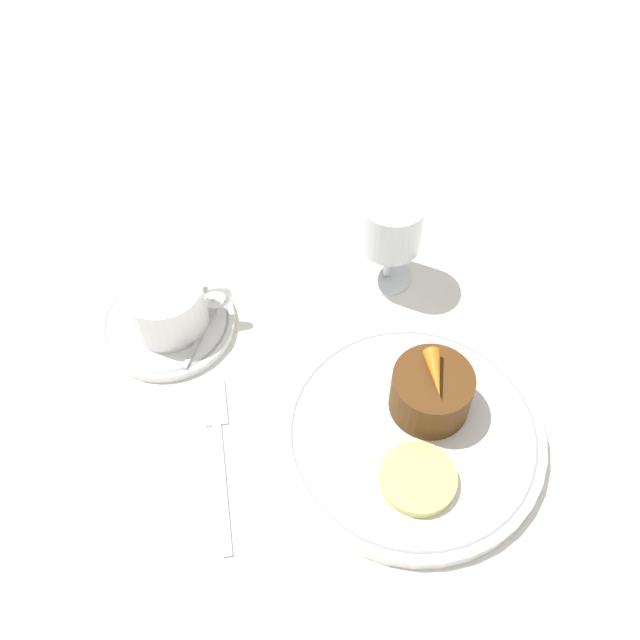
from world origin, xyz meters
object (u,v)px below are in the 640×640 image
object	(u,v)px
wine_glass	(391,229)
fork	(218,442)
dinner_plate	(412,435)
coffee_cup	(166,303)
dessert_cake	(431,392)

from	to	relation	value
wine_glass	fork	bearing A→B (deg)	-137.63
wine_glass	fork	size ratio (longest dim) A/B	0.63
dinner_plate	fork	world-z (taller)	dinner_plate
fork	wine_glass	bearing A→B (deg)	42.37
coffee_cup	fork	bearing A→B (deg)	-74.22
wine_glass	coffee_cup	bearing A→B (deg)	-171.55
dinner_plate	wine_glass	xyz separation A→B (m)	(0.01, 0.20, 0.07)
coffee_cup	dessert_cake	xyz separation A→B (m)	(0.24, -0.14, -0.00)
dinner_plate	coffee_cup	size ratio (longest dim) A/B	2.26
fork	dinner_plate	bearing A→B (deg)	-6.74
dinner_plate	wine_glass	bearing A→B (deg)	85.93
wine_glass	dessert_cake	xyz separation A→B (m)	(0.01, -0.17, -0.04)
coffee_cup	wine_glass	bearing A→B (deg)	8.45
dinner_plate	fork	size ratio (longest dim) A/B	1.39
fork	dessert_cake	size ratio (longest dim) A/B	2.35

